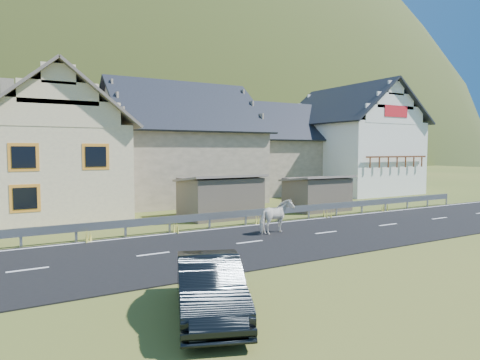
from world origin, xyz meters
TOP-DOWN VIEW (x-y plane):
  - ground at (0.00, 0.00)m, footprint 160.00×160.00m
  - road at (0.00, 0.00)m, footprint 60.00×7.00m
  - lane_markings at (0.00, 0.00)m, footprint 60.00×6.60m
  - guardrail at (-0.00, 3.68)m, footprint 28.10×0.09m
  - shed_left at (-2.00, 6.50)m, footprint 4.30×3.30m
  - shed_right at (4.50, 6.00)m, footprint 3.80×2.90m
  - house_cream at (-10.00, 12.00)m, footprint 7.80×9.80m
  - house_stone_a at (-1.00, 15.00)m, footprint 10.80×9.80m
  - house_stone_b at (9.00, 17.00)m, footprint 9.80×8.80m
  - house_white at (15.00, 14.00)m, footprint 8.80×10.80m
  - mountain at (5.00, 180.00)m, footprint 440.00×280.00m
  - horse at (-2.03, 0.98)m, footprint 1.26×1.91m
  - car at (-8.68, -5.99)m, footprint 2.72×4.26m

SIDE VIEW (x-z plane):
  - mountain at x=5.00m, z-range -150.00..110.00m
  - ground at x=0.00m, z-range 0.00..0.00m
  - road at x=0.00m, z-range 0.00..0.04m
  - lane_markings at x=0.00m, z-range 0.04..0.05m
  - guardrail at x=0.00m, z-range 0.19..0.94m
  - car at x=-8.68m, z-range 0.00..1.32m
  - horse at x=-2.03m, z-range 0.04..1.53m
  - shed_right at x=4.50m, z-range -0.10..2.10m
  - shed_left at x=-2.00m, z-range -0.10..2.30m
  - house_stone_b at x=9.00m, z-range 0.19..8.29m
  - house_cream at x=-10.00m, z-range 0.21..8.51m
  - house_stone_a at x=-1.00m, z-range 0.18..9.08m
  - house_white at x=15.00m, z-range 0.21..9.91m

